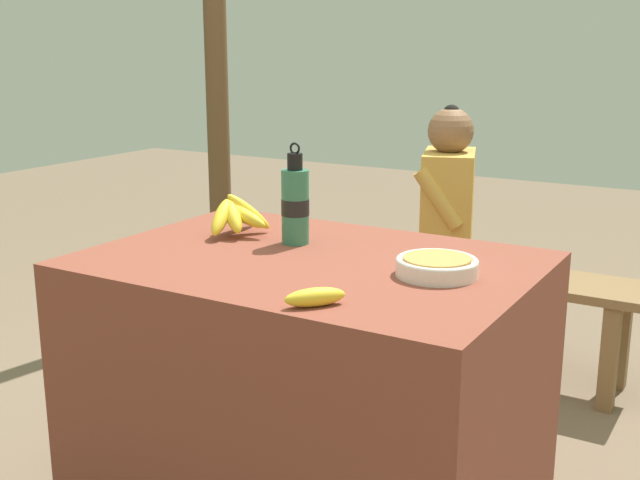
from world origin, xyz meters
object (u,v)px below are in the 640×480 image
(water_bottle, at_px, (295,204))
(seated_vendor, at_px, (435,218))
(banana_bunch_ripe, at_px, (236,214))
(banana_bunch_green, at_px, (350,236))
(wooden_bench, at_px, (439,278))
(serving_bowl, at_px, (437,265))
(support_post_near, at_px, (216,64))
(loose_banana_front, at_px, (315,297))

(water_bottle, bearing_deg, seated_vendor, 90.48)
(banana_bunch_ripe, relative_size, banana_bunch_green, 1.18)
(wooden_bench, bearing_deg, seated_vendor, -98.36)
(banana_bunch_ripe, relative_size, wooden_bench, 0.17)
(water_bottle, height_order, banana_bunch_green, water_bottle)
(serving_bowl, height_order, wooden_bench, serving_bowl)
(wooden_bench, xyz_separation_m, support_post_near, (-1.27, 0.15, 0.86))
(banana_bunch_green, relative_size, support_post_near, 0.09)
(water_bottle, bearing_deg, wooden_bench, 90.11)
(wooden_bench, distance_m, seated_vendor, 0.27)
(serving_bowl, relative_size, water_bottle, 0.71)
(banana_bunch_green, distance_m, support_post_near, 1.12)
(water_bottle, bearing_deg, banana_bunch_ripe, -179.06)
(loose_banana_front, relative_size, wooden_bench, 0.08)
(loose_banana_front, distance_m, wooden_bench, 1.69)
(banana_bunch_ripe, xyz_separation_m, support_post_near, (-1.06, 1.29, 0.40))
(loose_banana_front, height_order, wooden_bench, loose_banana_front)
(banana_bunch_ripe, xyz_separation_m, wooden_bench, (0.21, 1.14, -0.47))
(support_post_near, bearing_deg, loose_banana_front, -47.31)
(seated_vendor, xyz_separation_m, support_post_near, (-1.26, 0.20, 0.60))
(serving_bowl, bearing_deg, seated_vendor, 112.53)
(loose_banana_front, bearing_deg, support_post_near, 132.69)
(banana_bunch_ripe, distance_m, wooden_bench, 1.25)
(support_post_near, bearing_deg, serving_bowl, -38.34)
(serving_bowl, xyz_separation_m, seated_vendor, (-0.49, 1.19, -0.16))
(water_bottle, relative_size, seated_vendor, 0.27)
(loose_banana_front, bearing_deg, banana_bunch_green, 115.91)
(banana_bunch_ripe, bearing_deg, serving_bowl, -7.93)
(banana_bunch_green, bearing_deg, banana_bunch_ripe, -78.89)
(serving_bowl, distance_m, wooden_bench, 1.40)
(banana_bunch_green, height_order, support_post_near, support_post_near)
(banana_bunch_ripe, distance_m, seated_vendor, 1.13)
(loose_banana_front, xyz_separation_m, wooden_bench, (-0.35, 1.60, -0.42))
(wooden_bench, distance_m, support_post_near, 1.54)
(banana_bunch_ripe, bearing_deg, loose_banana_front, -39.64)
(loose_banana_front, bearing_deg, banana_bunch_ripe, 140.36)
(serving_bowl, xyz_separation_m, banana_bunch_green, (-0.92, 1.24, -0.30))
(serving_bowl, height_order, water_bottle, water_bottle)
(banana_bunch_green, bearing_deg, serving_bowl, -53.43)
(serving_bowl, distance_m, seated_vendor, 1.30)
(serving_bowl, distance_m, banana_bunch_green, 1.57)
(loose_banana_front, bearing_deg, seated_vendor, 102.79)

